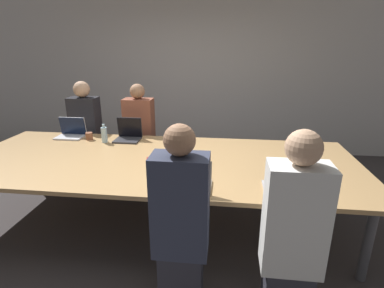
# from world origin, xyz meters

# --- Properties ---
(ground_plane) EXTENTS (24.00, 24.00, 0.00)m
(ground_plane) POSITION_xyz_m (0.00, 0.00, 0.00)
(ground_plane) COLOR #383333
(curtain_wall) EXTENTS (12.00, 0.06, 2.80)m
(curtain_wall) POSITION_xyz_m (0.00, 2.57, 1.40)
(curtain_wall) COLOR #BCB7B2
(curtain_wall) RESTS_ON ground_plane
(conference_table) EXTENTS (4.16, 1.65, 0.77)m
(conference_table) POSITION_xyz_m (0.00, 0.00, 0.72)
(conference_table) COLOR tan
(conference_table) RESTS_ON ground_plane
(laptop_far_midleft) EXTENTS (0.32, 0.27, 0.27)m
(laptop_far_midleft) POSITION_xyz_m (-0.53, 0.63, 0.84)
(laptop_far_midleft) COLOR #333338
(laptop_far_midleft) RESTS_ON conference_table
(person_far_midleft) EXTENTS (0.40, 0.24, 1.42)m
(person_far_midleft) POSITION_xyz_m (-0.51, 1.05, 0.69)
(person_far_midleft) COLOR #2D2D38
(person_far_midleft) RESTS_ON ground_plane
(bottle_far_midleft) EXTENTS (0.07, 0.07, 0.23)m
(bottle_far_midleft) POSITION_xyz_m (-0.79, 0.49, 0.86)
(bottle_far_midleft) COLOR #ADD1E0
(bottle_far_midleft) RESTS_ON conference_table
(laptop_far_left) EXTENTS (0.35, 0.25, 0.25)m
(laptop_far_left) POSITION_xyz_m (-1.31, 0.66, 0.84)
(laptop_far_left) COLOR silver
(laptop_far_left) RESTS_ON conference_table
(person_far_left) EXTENTS (0.40, 0.24, 1.44)m
(person_far_left) POSITION_xyz_m (-1.31, 1.06, 0.70)
(person_far_left) COLOR #2D2D38
(person_far_left) RESTS_ON ground_plane
(cup_far_left) EXTENTS (0.09, 0.09, 0.09)m
(cup_far_left) POSITION_xyz_m (-1.02, 0.57, 0.81)
(cup_far_left) COLOR brown
(cup_far_left) RESTS_ON conference_table
(laptop_near_right) EXTENTS (0.35, 0.24, 0.25)m
(laptop_near_right) POSITION_xyz_m (1.21, -0.60, 0.84)
(laptop_near_right) COLOR #B7B7BC
(laptop_near_right) RESTS_ON conference_table
(person_near_right) EXTENTS (0.40, 0.24, 1.44)m
(person_near_right) POSITION_xyz_m (1.18, -1.12, 0.71)
(person_near_right) COLOR #2D2D38
(person_near_right) RESTS_ON ground_plane
(laptop_near_midright) EXTENTS (0.34, 0.27, 0.27)m
(laptop_near_midright) POSITION_xyz_m (0.43, -0.65, 0.84)
(laptop_near_midright) COLOR gray
(laptop_near_midright) RESTS_ON conference_table
(person_near_midright) EXTENTS (0.40, 0.24, 1.43)m
(person_near_midright) POSITION_xyz_m (0.41, -1.04, 0.70)
(person_near_midright) COLOR #2D2D38
(person_near_midright) RESTS_ON ground_plane
(bottle_near_midright) EXTENTS (0.08, 0.08, 0.28)m
(bottle_near_midright) POSITION_xyz_m (0.14, -0.55, 0.89)
(bottle_near_midright) COLOR #ADD1E0
(bottle_near_midright) RESTS_ON conference_table
(stapler) EXTENTS (0.11, 0.15, 0.05)m
(stapler) POSITION_xyz_m (0.26, -0.23, 0.79)
(stapler) COLOR black
(stapler) RESTS_ON conference_table
(notebook) EXTENTS (0.19, 0.17, 0.02)m
(notebook) POSITION_xyz_m (-0.02, -0.05, 0.78)
(notebook) COLOR maroon
(notebook) RESTS_ON conference_table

